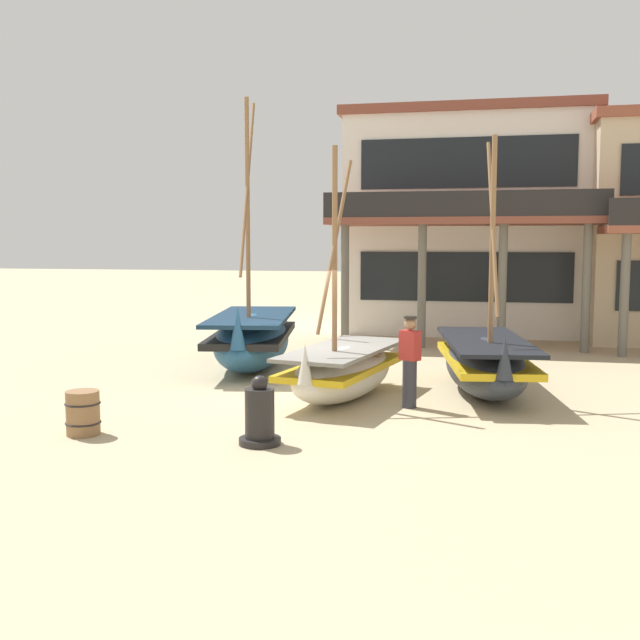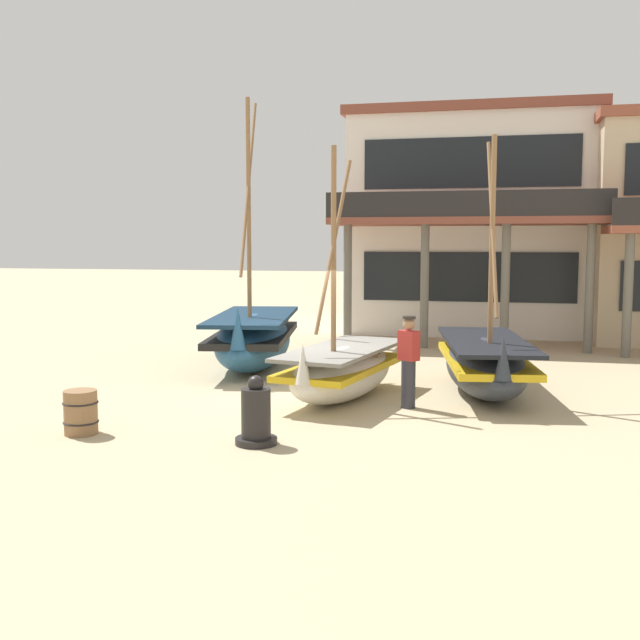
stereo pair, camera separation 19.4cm
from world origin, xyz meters
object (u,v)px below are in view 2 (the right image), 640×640
at_px(fisherman_by_hull, 409,363).
at_px(capstan_winch, 256,417).
at_px(wooden_barrel, 81,412).
at_px(fishing_boat_far_right, 342,370).
at_px(harbor_building_main, 472,223).
at_px(fishing_boat_centre_large, 485,363).
at_px(fishing_boat_near_left, 253,338).

relative_size(fisherman_by_hull, capstan_winch, 1.61).
bearing_deg(wooden_barrel, fishing_boat_far_right, 45.74).
relative_size(wooden_barrel, harbor_building_main, 0.07).
height_order(fishing_boat_centre_large, harbor_building_main, harbor_building_main).
bearing_deg(fishing_boat_far_right, fisherman_by_hull, -21.37).
relative_size(fishing_boat_far_right, fisherman_by_hull, 2.83).
bearing_deg(harbor_building_main, wooden_barrel, -108.31).
bearing_deg(fishing_boat_far_right, wooden_barrel, -134.26).
bearing_deg(wooden_barrel, fisherman_by_hull, 32.41).
distance_m(fishing_boat_centre_large, wooden_barrel, 7.75).
bearing_deg(fishing_boat_far_right, harbor_building_main, 81.28).
bearing_deg(fishing_boat_near_left, fishing_boat_centre_large, -18.69).
bearing_deg(harbor_building_main, fishing_boat_far_right, -98.72).
xyz_separation_m(fishing_boat_centre_large, fisherman_by_hull, (-1.34, -1.64, 0.22)).
height_order(fishing_boat_near_left, wooden_barrel, fishing_boat_near_left).
height_order(fishing_boat_near_left, fishing_boat_far_right, fishing_boat_near_left).
height_order(fisherman_by_hull, wooden_barrel, fisherman_by_hull).
xyz_separation_m(fishing_boat_far_right, capstan_winch, (-0.61, -3.52, -0.14)).
distance_m(fishing_boat_centre_large, capstan_winch, 5.68).
height_order(capstan_winch, wooden_barrel, capstan_winch).
xyz_separation_m(fishing_boat_far_right, wooden_barrel, (-3.49, -3.58, -0.21)).
xyz_separation_m(fishing_boat_centre_large, fishing_boat_far_right, (-2.67, -1.12, -0.05)).
xyz_separation_m(fishing_boat_centre_large, wooden_barrel, (-6.16, -4.69, -0.26)).
relative_size(capstan_winch, wooden_barrel, 1.49).
height_order(fishing_boat_far_right, fisherman_by_hull, fishing_boat_far_right).
height_order(fishing_boat_near_left, harbor_building_main, harbor_building_main).
relative_size(fishing_boat_centre_large, fisherman_by_hull, 2.97).
xyz_separation_m(fishing_boat_near_left, harbor_building_main, (4.75, 10.01, 2.93)).
height_order(capstan_winch, harbor_building_main, harbor_building_main).
distance_m(fishing_boat_near_left, harbor_building_main, 11.46).
height_order(fishing_boat_far_right, harbor_building_main, harbor_building_main).
bearing_deg(wooden_barrel, harbor_building_main, 71.69).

